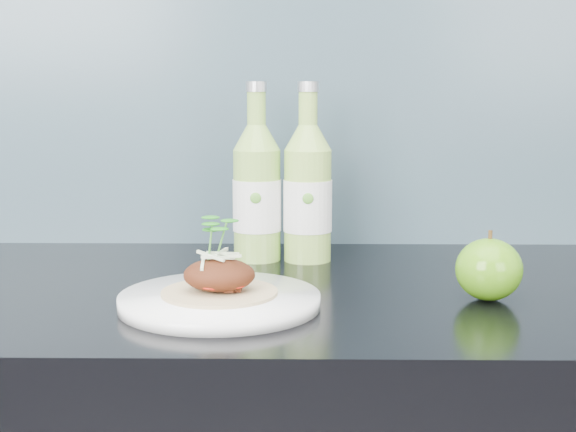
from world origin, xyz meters
The scene contains 6 objects.
subway_backsplash centered at (0.00, 1.99, 1.25)m, with size 4.00×0.02×0.70m, color #6D96AB.
dinner_plate centered at (-0.09, 1.58, 0.91)m, with size 0.26×0.26×0.02m.
pork_taco centered at (-0.09, 1.58, 0.94)m, with size 0.14×0.14×0.09m.
green_apple centered at (0.24, 1.62, 0.94)m, with size 0.08×0.08×0.09m.
cider_bottle_left centered at (-0.06, 1.85, 1.00)m, with size 0.09×0.09×0.27m.
cider_bottle_right centered at (0.02, 1.85, 1.00)m, with size 0.09×0.09×0.27m.
Camera 1 is at (0.01, 0.67, 1.16)m, focal length 50.00 mm.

